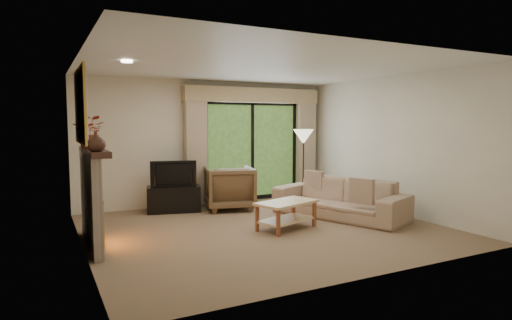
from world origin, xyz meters
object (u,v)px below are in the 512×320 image
media_console (174,199)px  sofa (339,198)px  coffee_table (286,215)px  armchair (229,188)px

media_console → sofa: sofa is taller
media_console → coffee_table: (1.25, -2.15, -0.02)m
sofa → armchair: bearing=-158.7°
media_console → sofa: size_ratio=0.42×
sofa → coffee_table: 1.35m
media_console → sofa: (2.56, -1.85, 0.10)m
coffee_table → armchair: bearing=78.1°
media_console → coffee_table: 2.48m
media_console → coffee_table: size_ratio=0.99×
media_console → armchair: bearing=-0.3°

